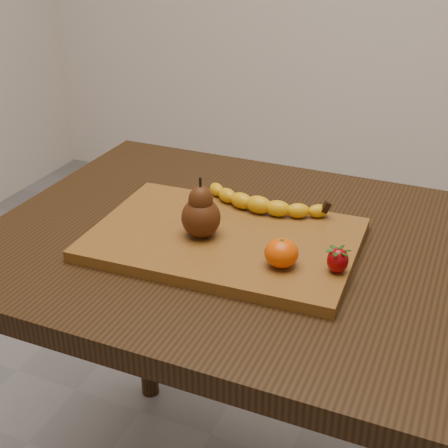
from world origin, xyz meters
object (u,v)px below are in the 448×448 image
at_px(table, 267,290).
at_px(mandarin, 281,253).
at_px(pear, 201,208).
at_px(cutting_board, 224,239).

relative_size(table, mandarin, 18.56).
xyz_separation_m(table, pear, (-0.10, -0.05, 0.17)).
distance_m(pear, mandarin, 0.17).
height_order(cutting_board, pear, pear).
relative_size(pear, mandarin, 1.95).
distance_m(table, cutting_board, 0.13).
xyz_separation_m(table, cutting_board, (-0.07, -0.04, 0.11)).
distance_m(cutting_board, pear, 0.07).
height_order(table, mandarin, mandarin).
bearing_deg(cutting_board, mandarin, -27.97).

